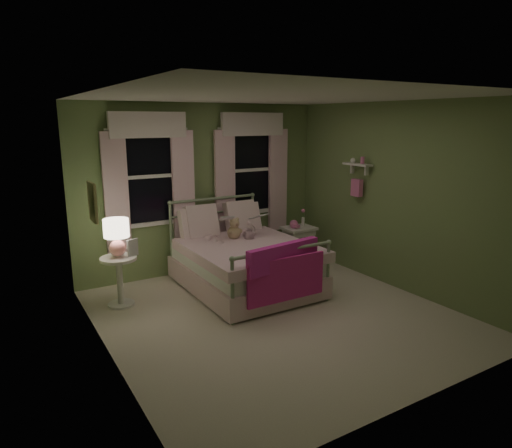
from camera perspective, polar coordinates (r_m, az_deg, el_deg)
room_shell at (r=5.34m, az=2.73°, el=1.56°), size 4.20×4.20×4.20m
bed at (r=6.49m, az=-1.59°, el=-4.71°), size 1.58×2.04×1.18m
pink_throw at (r=5.59m, az=3.61°, el=-5.23°), size 1.10×0.27×0.71m
child_left at (r=6.59m, az=-5.55°, el=0.27°), size 0.26×0.17×0.69m
child_right at (r=6.84m, az=-1.32°, el=1.09°), size 0.45×0.41×0.76m
book_left at (r=6.36m, az=-4.58°, el=0.28°), size 0.23×0.17×0.26m
book_right at (r=6.63m, az=-0.25°, el=0.47°), size 0.21×0.14×0.26m
teddy_bear at (r=6.60m, az=-2.74°, el=-0.74°), size 0.24×0.20×0.32m
nightstand_left at (r=6.11m, az=-16.71°, el=-6.06°), size 0.46×0.46×0.65m
table_lamp at (r=5.97m, az=-17.04°, el=-1.18°), size 0.31×0.31×0.48m
book_nightstand at (r=5.99m, az=-15.73°, el=-3.98°), size 0.23×0.26×0.02m
nightstand_right at (r=7.44m, az=5.36°, el=-1.13°), size 0.50×0.40×0.64m
pink_toy at (r=7.34m, az=4.78°, el=-0.04°), size 0.14×0.19×0.14m
bud_vase at (r=7.50m, az=5.91°, el=0.84°), size 0.06×0.06×0.28m
window_left at (r=6.74m, az=-13.13°, el=6.39°), size 1.34×0.13×1.96m
window_right at (r=7.44m, az=-0.52°, el=7.30°), size 1.34×0.13×1.96m
wall_shelf at (r=7.02m, az=12.54°, el=5.85°), size 0.15×0.50×0.60m
framed_picture at (r=5.11m, az=-19.73°, el=2.59°), size 0.03×0.32×0.42m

